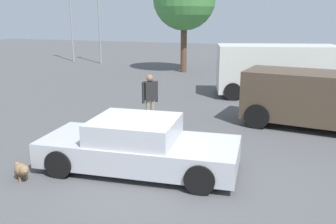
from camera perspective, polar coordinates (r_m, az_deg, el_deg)
The scene contains 6 objects.
ground_plane at distance 8.48m, azimuth -2.62°, elevation -9.77°, with size 80.00×80.00×0.00m, color #515154.
sedan_foreground at distance 8.61m, azimuth -4.65°, elevation -5.30°, with size 4.72×2.30×1.23m.
dog at distance 8.75m, azimuth -21.84°, elevation -8.32°, with size 0.59×0.46×0.41m.
van_white at distance 17.06m, azimuth 16.47°, elevation 6.43°, with size 5.52×3.39×2.27m.
suv_dark at distance 12.58m, azimuth 22.80°, elevation 2.01°, with size 5.00×2.62×1.79m.
pedestrian at distance 12.08m, azimuth -2.82°, elevation 2.66°, with size 0.45×0.46×1.67m.
Camera 1 is at (2.95, -7.13, 3.52)m, focal length 39.18 mm.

